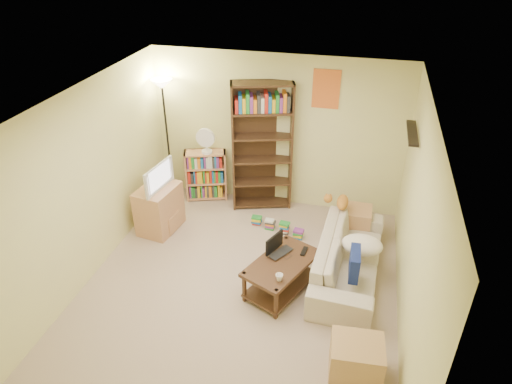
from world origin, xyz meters
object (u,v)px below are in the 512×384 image
sofa (349,258)px  end_cabinet (356,359)px  floor_lamp (164,105)px  side_table (356,222)px  mug (279,277)px  tall_bookshelf (262,145)px  coffee_table (281,271)px  laptop (283,255)px  tv_stand (159,209)px  short_bookshelf (206,175)px  desk_fan (206,140)px  tabby_cat (340,201)px  television (155,176)px

sofa → end_cabinet: sofa is taller
floor_lamp → end_cabinet: 4.72m
floor_lamp → side_table: 3.52m
mug → floor_lamp: 3.48m
tall_bookshelf → sofa: bearing=-60.7°
coffee_table → laptop: bearing=114.6°
mug → tv_stand: bearing=149.7°
sofa → short_bookshelf: bearing=62.9°
tv_stand → short_bookshelf: short_bookshelf is taller
tall_bookshelf → end_cabinet: size_ratio=3.93×
end_cabinet → laptop: bearing=129.9°
laptop → mug: size_ratio=3.19×
desk_fan → floor_lamp: floor_lamp is taller
tabby_cat → coffee_table: 1.46m
sofa → coffee_table: bearing=124.4°
coffee_table → tv_stand: bearing=-179.5°
short_bookshelf → side_table: size_ratio=1.83×
sofa → end_cabinet: size_ratio=3.81×
tv_stand → desk_fan: desk_fan is taller
television → short_bookshelf: bearing=-11.6°
tabby_cat → floor_lamp: (-2.92, 0.67, 0.96)m
sofa → side_table: 0.94m
coffee_table → end_cabinet: bearing=-23.1°
floor_lamp → desk_fan: bearing=-3.7°
tabby_cat → side_table: bearing=30.6°
laptop → television: 2.26m
sofa → end_cabinet: 1.59m
television → end_cabinet: bearing=-114.0°
mug → desk_fan: bearing=126.8°
coffee_table → mug: mug is taller
laptop → tall_bookshelf: 2.06m
end_cabinet → side_table: bearing=93.4°
desk_fan → end_cabinet: size_ratio=0.81×
tall_bookshelf → desk_fan: tall_bookshelf is taller
mug → desk_fan: size_ratio=0.29×
television → tall_bookshelf: (1.35, 1.05, 0.19)m
desk_fan → tv_stand: bearing=-113.4°
tv_stand → side_table: bearing=19.1°
television → tv_stand: bearing=0.0°
coffee_table → end_cabinet: size_ratio=2.18×
end_cabinet → tv_stand: bearing=147.4°
mug → desk_fan: 2.87m
tabby_cat → desk_fan: desk_fan is taller
short_bookshelf → side_table: bearing=-30.0°
television → desk_fan: size_ratio=1.61×
mug → short_bookshelf: 2.87m
short_bookshelf → desk_fan: (0.05, -0.04, 0.67)m
coffee_table → laptop: size_ratio=2.86×
side_table → floor_lamp: bearing=170.8°
tall_bookshelf → side_table: (1.58, -0.51, -0.88)m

